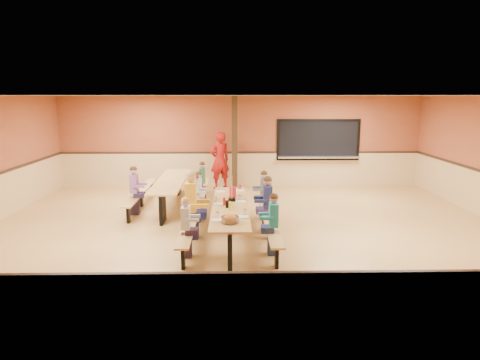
{
  "coord_description": "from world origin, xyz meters",
  "views": [
    {
      "loc": [
        -0.3,
        -9.23,
        2.99
      ],
      "look_at": [
        -0.11,
        0.12,
        1.15
      ],
      "focal_mm": 32.0,
      "sensor_mm": 36.0,
      "label": 1
    }
  ],
  "objects": [
    {
      "name": "ground",
      "position": [
        0.0,
        0.0,
        0.0
      ],
      "size": [
        12.0,
        12.0,
        0.0
      ],
      "primitive_type": "plane",
      "color": "#A3773E",
      "rests_on": "ground"
    },
    {
      "name": "room_envelope",
      "position": [
        0.0,
        0.0,
        0.69
      ],
      "size": [
        12.04,
        10.04,
        3.02
      ],
      "color": "brown",
      "rests_on": "ground"
    },
    {
      "name": "kitchen_pass_through",
      "position": [
        2.6,
        4.96,
        1.49
      ],
      "size": [
        2.78,
        0.28,
        1.38
      ],
      "color": "black",
      "rests_on": "ground"
    },
    {
      "name": "structural_post",
      "position": [
        -0.2,
        4.4,
        1.5
      ],
      "size": [
        0.18,
        0.18,
        3.0
      ],
      "primitive_type": "cube",
      "color": "black",
      "rests_on": "ground"
    },
    {
      "name": "cafeteria_table_main",
      "position": [
        -0.33,
        -0.54,
        0.53
      ],
      "size": [
        1.91,
        3.7,
        0.74
      ],
      "color": "#B78B48",
      "rests_on": "ground"
    },
    {
      "name": "cafeteria_table_second",
      "position": [
        -1.95,
        2.25,
        0.53
      ],
      "size": [
        1.91,
        3.7,
        0.74
      ],
      "color": "#B78B48",
      "rests_on": "ground"
    },
    {
      "name": "seated_child_white_left",
      "position": [
        -1.16,
        -1.55,
        0.57
      ],
      "size": [
        0.34,
        0.27,
        1.14
      ],
      "primitive_type": null,
      "color": "#B9BBC0",
      "rests_on": "ground"
    },
    {
      "name": "seated_adult_yellow",
      "position": [
        -1.16,
        -0.45,
        0.73
      ],
      "size": [
        0.49,
        0.4,
        1.45
      ],
      "primitive_type": null,
      "color": "gold",
      "rests_on": "ground"
    },
    {
      "name": "seated_child_grey_left",
      "position": [
        -1.16,
        0.76,
        0.57
      ],
      "size": [
        0.34,
        0.28,
        1.14
      ],
      "primitive_type": null,
      "color": "#ADADAD",
      "rests_on": "ground"
    },
    {
      "name": "seated_child_teal_right",
      "position": [
        0.49,
        -1.45,
        0.59
      ],
      "size": [
        0.36,
        0.29,
        1.18
      ],
      "primitive_type": null,
      "color": "teal",
      "rests_on": "ground"
    },
    {
      "name": "seated_child_navy_right",
      "position": [
        0.49,
        -0.12,
        0.63
      ],
      "size": [
        0.39,
        0.32,
        1.26
      ],
      "primitive_type": null,
      "color": "#1D224D",
      "rests_on": "ground"
    },
    {
      "name": "seated_child_char_right",
      "position": [
        0.49,
        1.0,
        0.59
      ],
      "size": [
        0.36,
        0.29,
        1.18
      ],
      "primitive_type": null,
      "color": "#4F565A",
      "rests_on": "ground"
    },
    {
      "name": "seated_child_purple_sec",
      "position": [
        -2.78,
        1.45,
        0.62
      ],
      "size": [
        0.38,
        0.31,
        1.23
      ],
      "primitive_type": null,
      "color": "#825287",
      "rests_on": "ground"
    },
    {
      "name": "seated_child_green_sec",
      "position": [
        -1.13,
        2.69,
        0.58
      ],
      "size": [
        0.34,
        0.28,
        1.16
      ],
      "primitive_type": null,
      "color": "#2B6443",
      "rests_on": "ground"
    },
    {
      "name": "seated_child_tan_sec",
      "position": [
        -1.13,
        1.3,
        0.56
      ],
      "size": [
        0.33,
        0.27,
        1.12
      ],
      "primitive_type": null,
      "color": "beige",
      "rests_on": "ground"
    },
    {
      "name": "standing_woman",
      "position": [
        -0.68,
        4.55,
        0.93
      ],
      "size": [
        0.8,
        0.69,
        1.86
      ],
      "primitive_type": "imported",
      "rotation": [
        0.0,
        0.0,
        3.59
      ],
      "color": "#A91513",
      "rests_on": "ground"
    },
    {
      "name": "punch_pitcher",
      "position": [
        -0.27,
        0.22,
        0.85
      ],
      "size": [
        0.16,
        0.16,
        0.22
      ],
      "primitive_type": "cylinder",
      "color": "red",
      "rests_on": "cafeteria_table_main"
    },
    {
      "name": "chip_bowl",
      "position": [
        -0.33,
        -1.81,
        0.81
      ],
      "size": [
        0.32,
        0.32,
        0.15
      ],
      "primitive_type": null,
      "color": "orange",
      "rests_on": "cafeteria_table_main"
    },
    {
      "name": "napkin_dispenser",
      "position": [
        -0.37,
        -0.7,
        0.8
      ],
      "size": [
        0.1,
        0.14,
        0.13
      ],
      "primitive_type": "cube",
      "color": "black",
      "rests_on": "cafeteria_table_main"
    },
    {
      "name": "condiment_mustard",
      "position": [
        -0.33,
        -0.92,
        0.82
      ],
      "size": [
        0.06,
        0.06,
        0.17
      ],
      "primitive_type": "cylinder",
      "color": "yellow",
      "rests_on": "cafeteria_table_main"
    },
    {
      "name": "condiment_ketchup",
      "position": [
        -0.46,
        -0.55,
        0.82
      ],
      "size": [
        0.06,
        0.06,
        0.17
      ],
      "primitive_type": "cylinder",
      "color": "#B2140F",
      "rests_on": "cafeteria_table_main"
    },
    {
      "name": "table_paddle",
      "position": [
        -0.29,
        -0.15,
        0.88
      ],
      "size": [
        0.16,
        0.16,
        0.56
      ],
      "color": "black",
      "rests_on": "cafeteria_table_main"
    },
    {
      "name": "place_settings",
      "position": [
        -0.33,
        -0.54,
        0.8
      ],
      "size": [
        0.65,
        3.3,
        0.11
      ],
      "primitive_type": null,
      "color": "beige",
      "rests_on": "cafeteria_table_main"
    }
  ]
}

